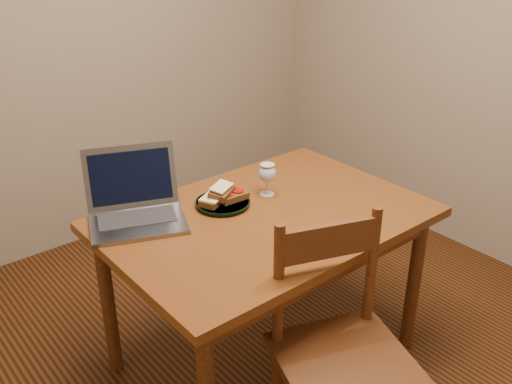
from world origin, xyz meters
TOP-DOWN VIEW (x-y plane):
  - floor at (0.00, 0.00)m, footprint 3.20×3.20m
  - back_wall at (0.00, 1.61)m, footprint 3.20×0.02m
  - right_wall at (1.61, 0.00)m, footprint 0.02×3.20m
  - table at (-0.00, 0.05)m, footprint 1.30×0.90m
  - chair at (-0.14, -0.52)m, footprint 0.57×0.55m
  - plate at (-0.09, 0.23)m, footprint 0.23×0.23m
  - sandwich_cheese at (-0.13, 0.24)m, footprint 0.15×0.12m
  - sandwich_tomato at (-0.04, 0.22)m, footprint 0.13×0.08m
  - sandwich_top at (-0.09, 0.23)m, footprint 0.15×0.13m
  - milk_glass at (0.13, 0.19)m, footprint 0.08×0.08m
  - laptop at (-0.42, 0.37)m, footprint 0.47×0.45m

SIDE VIEW (x-z plane):
  - floor at x=0.00m, z-range -0.02..0.00m
  - chair at x=-0.14m, z-range 0.28..0.76m
  - table at x=0.00m, z-range 0.28..1.02m
  - plate at x=-0.09m, z-range 0.74..0.76m
  - sandwich_cheese at x=-0.13m, z-range 0.76..0.80m
  - sandwich_tomato at x=-0.04m, z-range 0.76..0.80m
  - sandwich_top at x=-0.09m, z-range 0.79..0.83m
  - laptop at x=-0.42m, z-range 0.68..0.95m
  - milk_glass at x=0.13m, z-range 0.74..0.89m
  - back_wall at x=0.00m, z-range 0.00..2.60m
  - right_wall at x=1.61m, z-range 0.00..2.60m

